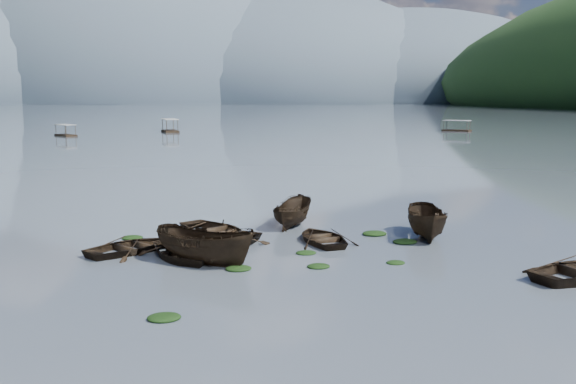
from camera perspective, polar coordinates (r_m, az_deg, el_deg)
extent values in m
plane|color=slate|center=(22.14, 5.31, -9.63)|extent=(2400.00, 2400.00, 0.00)
ellipsoid|color=#475666|center=(921.95, -13.21, 7.74)|extent=(520.00, 520.00, 340.00)
ellipsoid|color=#475666|center=(931.78, -0.72, 7.97)|extent=(520.00, 520.00, 260.00)
ellipsoid|color=#475666|center=(976.21, 9.88, 7.86)|extent=(520.00, 520.00, 220.00)
imported|color=black|center=(28.06, -9.37, -5.82)|extent=(4.55, 5.36, 0.94)
imported|color=black|center=(29.65, -13.81, -5.19)|extent=(5.10, 4.88, 0.86)
imported|color=black|center=(26.94, -7.34, -6.38)|extent=(4.89, 4.45, 1.87)
imported|color=black|center=(30.79, 3.07, -4.45)|extent=(3.29, 4.26, 0.81)
imported|color=black|center=(32.37, 12.24, -4.00)|extent=(2.94, 5.05, 1.83)
imported|color=black|center=(32.44, -6.61, -3.83)|extent=(5.18, 5.63, 0.95)
imported|color=black|center=(29.91, -5.37, -4.86)|extent=(4.94, 5.13, 0.87)
imported|color=black|center=(34.59, 0.36, -3.01)|extent=(3.29, 4.53, 1.64)
ellipsoid|color=black|center=(20.70, -10.96, -11.05)|extent=(1.07, 0.87, 0.23)
ellipsoid|color=black|center=(26.25, 2.73, -6.71)|extent=(0.95, 0.76, 0.21)
ellipsoid|color=black|center=(25.94, -4.43, -6.91)|extent=(1.06, 0.85, 0.23)
ellipsoid|color=black|center=(27.22, 9.54, -6.27)|extent=(0.80, 0.67, 0.18)
ellipsoid|color=black|center=(31.03, 10.35, -4.48)|extent=(1.18, 0.94, 0.24)
ellipsoid|color=black|center=(32.33, -13.68, -4.06)|extent=(1.05, 0.85, 0.22)
ellipsoid|color=black|center=(28.48, 1.62, -5.50)|extent=(0.91, 0.76, 0.19)
ellipsoid|color=black|center=(32.55, 7.69, -3.81)|extent=(1.23, 0.99, 0.27)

